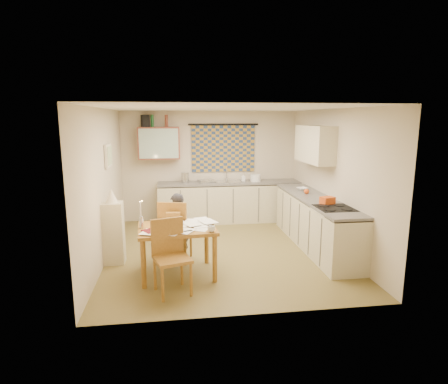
{
  "coord_description": "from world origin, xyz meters",
  "views": [
    {
      "loc": [
        -0.86,
        -6.32,
        2.33
      ],
      "look_at": [
        0.04,
        0.2,
        1.04
      ],
      "focal_mm": 30.0,
      "sensor_mm": 36.0,
      "label": 1
    }
  ],
  "objects": [
    {
      "name": "book",
      "position": [
        -1.23,
        -1.08,
        0.76
      ],
      "size": [
        0.2,
        0.26,
        0.02
      ],
      "primitive_type": "imported",
      "rotation": [
        0.0,
        0.0,
        -0.04
      ],
      "color": "#CF4A13",
      "rests_on": "dining_table"
    },
    {
      "name": "wall_left",
      "position": [
        -2.01,
        0.0,
        1.25
      ],
      "size": [
        0.02,
        4.5,
        2.5
      ],
      "primitive_type": "cube",
      "color": "beige",
      "rests_on": "floor"
    },
    {
      "name": "dish_rack",
      "position": [
        -0.12,
        1.95,
        0.95
      ],
      "size": [
        0.41,
        0.38,
        0.06
      ],
      "primitive_type": "cube",
      "rotation": [
        0.0,
        0.0,
        0.25
      ],
      "color": "silver",
      "rests_on": "counter_back"
    },
    {
      "name": "fruit_orange",
      "position": [
        1.65,
        0.38,
        0.97
      ],
      "size": [
        0.1,
        0.1,
        0.1
      ],
      "primitive_type": "sphere",
      "color": "#CF4A13",
      "rests_on": "counter_right"
    },
    {
      "name": "papers",
      "position": [
        -0.68,
        -0.9,
        0.76
      ],
      "size": [
        1.17,
        0.96,
        0.03
      ],
      "rotation": [
        0.0,
        0.0,
        0.07
      ],
      "color": "white",
      "rests_on": "dining_table"
    },
    {
      "name": "bottle_brown",
      "position": [
        -0.98,
        2.08,
        2.28
      ],
      "size": [
        0.08,
        0.08,
        0.26
      ],
      "primitive_type": "cylinder",
      "rotation": [
        0.0,
        0.0,
        0.13
      ],
      "color": "brown",
      "rests_on": "wall_cabinet"
    },
    {
      "name": "candle",
      "position": [
        -1.35,
        -0.92,
        1.04
      ],
      "size": [
        0.03,
        0.03,
        0.22
      ],
      "primitive_type": "cylinder",
      "rotation": [
        0.0,
        0.0,
        0.1
      ],
      "color": "white",
      "rests_on": "dining_table"
    },
    {
      "name": "sink",
      "position": [
        0.38,
        1.95,
        0.88
      ],
      "size": [
        0.57,
        0.48,
        0.1
      ],
      "primitive_type": "cube",
      "rotation": [
        0.0,
        0.0,
        -0.05
      ],
      "color": "silver",
      "rests_on": "counter_back"
    },
    {
      "name": "chair_far",
      "position": [
        -0.84,
        -0.35,
        0.32
      ],
      "size": [
        0.58,
        0.58,
        1.04
      ],
      "rotation": [
        0.0,
        0.0,
        2.87
      ],
      "color": "brown",
      "rests_on": "floor"
    },
    {
      "name": "floor",
      "position": [
        0.0,
        0.0,
        -0.01
      ],
      "size": [
        4.0,
        4.5,
        0.02
      ],
      "primitive_type": "cube",
      "color": "brown",
      "rests_on": "ground"
    },
    {
      "name": "ceiling",
      "position": [
        0.0,
        0.0,
        2.51
      ],
      "size": [
        4.0,
        4.5,
        0.02
      ],
      "primitive_type": "cube",
      "color": "white",
      "rests_on": "floor"
    },
    {
      "name": "bottle_green",
      "position": [
        -1.28,
        2.08,
        2.28
      ],
      "size": [
        0.07,
        0.07,
        0.26
      ],
      "primitive_type": "cylinder",
      "rotation": [
        0.0,
        0.0,
        -0.05
      ],
      "color": "#195926",
      "rests_on": "wall_cabinet"
    },
    {
      "name": "wall_right",
      "position": [
        2.01,
        0.0,
        1.25
      ],
      "size": [
        0.02,
        4.5,
        2.5
      ],
      "primitive_type": "cube",
      "color": "beige",
      "rests_on": "floor"
    },
    {
      "name": "eyeglasses",
      "position": [
        -0.67,
        -1.19,
        0.76
      ],
      "size": [
        0.14,
        0.08,
        0.02
      ],
      "primitive_type": "cube",
      "rotation": [
        0.0,
        0.0,
        0.27
      ],
      "color": "black",
      "rests_on": "dining_table"
    },
    {
      "name": "candle_holder",
      "position": [
        -1.34,
        -0.92,
        0.84
      ],
      "size": [
        0.08,
        0.08,
        0.18
      ],
      "primitive_type": "cylinder",
      "rotation": [
        0.0,
        0.0,
        0.37
      ],
      "color": "silver",
      "rests_on": "dining_table"
    },
    {
      "name": "stove",
      "position": [
        1.7,
        -0.78,
        0.46
      ],
      "size": [
        0.6,
        0.6,
        0.93
      ],
      "color": "white",
      "rests_on": "floor"
    },
    {
      "name": "mug",
      "position": [
        -0.34,
        -1.24,
        0.79
      ],
      "size": [
        0.13,
        0.13,
        0.09
      ],
      "primitive_type": "imported",
      "rotation": [
        0.0,
        0.0,
        0.09
      ],
      "color": "white",
      "rests_on": "dining_table"
    },
    {
      "name": "shelf_stand",
      "position": [
        -1.84,
        -0.31,
        0.51
      ],
      "size": [
        0.32,
        0.3,
        1.01
      ],
      "primitive_type": "cube",
      "color": "#BEB48D",
      "rests_on": "floor"
    },
    {
      "name": "framed_print",
      "position": [
        -1.97,
        0.4,
        1.7
      ],
      "size": [
        0.04,
        0.5,
        0.4
      ],
      "primitive_type": "cube",
      "color": "beige",
      "rests_on": "wall_left"
    },
    {
      "name": "lampshade",
      "position": [
        -1.84,
        -0.31,
        1.12
      ],
      "size": [
        0.2,
        0.2,
        0.22
      ],
      "primitive_type": "cone",
      "color": "beige",
      "rests_on": "shelf_stand"
    },
    {
      "name": "orange_bag",
      "position": [
        1.7,
        -0.48,
        0.98
      ],
      "size": [
        0.26,
        0.22,
        0.12
      ],
      "primitive_type": "cube",
      "rotation": [
        0.0,
        0.0,
        0.31
      ],
      "color": "#CF4A13",
      "rests_on": "counter_right"
    },
    {
      "name": "window_blind",
      "position": [
        0.3,
        2.22,
        1.65
      ],
      "size": [
        1.45,
        0.03,
        1.05
      ],
      "primitive_type": "cube",
      "color": "navy",
      "rests_on": "wall_back"
    },
    {
      "name": "upper_cabinet_right",
      "position": [
        1.83,
        0.55,
        1.85
      ],
      "size": [
        0.34,
        1.3,
        0.7
      ],
      "primitive_type": "cube",
      "color": "#BEB48D",
      "rests_on": "wall_right"
    },
    {
      "name": "speaker",
      "position": [
        -1.43,
        2.08,
        2.28
      ],
      "size": [
        0.21,
        0.23,
        0.26
      ],
      "primitive_type": "cube",
      "rotation": [
        0.0,
        0.0,
        0.26
      ],
      "color": "black",
      "rests_on": "wall_cabinet"
    },
    {
      "name": "kettle",
      "position": [
        -0.6,
        1.95,
        1.04
      ],
      "size": [
        0.23,
        0.23,
        0.24
      ],
      "primitive_type": "cylinder",
      "rotation": [
        0.0,
        0.0,
        -0.35
      ],
      "color": "silver",
      "rests_on": "counter_back"
    },
    {
      "name": "wall_back",
      "position": [
        0.0,
        2.26,
        1.25
      ],
      "size": [
        4.0,
        0.02,
        2.5
      ],
      "primitive_type": "cube",
      "color": "beige",
      "rests_on": "floor"
    },
    {
      "name": "wall_front",
      "position": [
        0.0,
        -2.26,
        1.25
      ],
      "size": [
        4.0,
        0.02,
        2.5
      ],
      "primitive_type": "cube",
      "color": "beige",
      "rests_on": "floor"
    },
    {
      "name": "counter_back",
      "position": [
        0.44,
        1.95,
        0.45
      ],
      "size": [
        3.3,
        0.62,
        0.92
      ],
      "color": "#BEB48D",
      "rests_on": "floor"
    },
    {
      "name": "wall_cabinet",
      "position": [
        -1.15,
        2.08,
        1.8
      ],
      "size": [
        0.9,
        0.34,
        0.7
      ],
      "primitive_type": "cube",
      "color": "brown",
      "rests_on": "wall_back"
    },
    {
      "name": "dining_table",
      "position": [
        -0.82,
        -0.93,
        0.38
      ],
      "size": [
        1.18,
        0.93,
        0.75
      ],
      "rotation": [
        0.0,
        0.0,
        0.07
      ],
      "color": "brown",
      "rests_on": "floor"
    },
    {
      "name": "mixing_bowl",
      "position": [
        1.01,
        1.95,
        1.0
      ],
      "size": [
        0.32,
        0.32,
        0.16
      ],
      "primitive_type": "cylinder",
      "rotation": [
        0.0,
        0.0,
        0.41
      ],
      "color": "white",
      "rests_on": "counter_back"
    },
    {
      "name": "print_canvas",
      "position": [
        -1.95,
        0.4,
        1.7
      ],
      "size": [
        0.01,
        0.42,
        0.32
      ],
      "primitive_type": "cube",
      "color": "silver",
      "rests_on": "wall_left"
    },
    {
      "name": "letter_rack",
      "position": [
        -0.87,
        -0.67,
        0.83
      ],
      "size": [
        0.22,
        0.11,
        0.16
      ],
      "primitive_type": "cube",
      "rotation": [
        0.0,
        0.0,
        -0.04
      ],
      "color": "brown",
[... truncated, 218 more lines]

